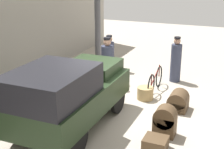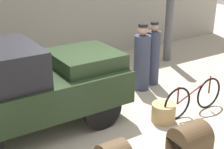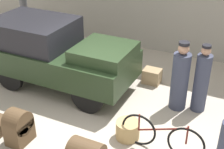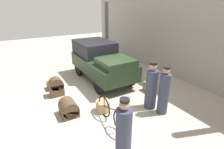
{
  "view_description": "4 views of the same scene",
  "coord_description": "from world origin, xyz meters",
  "px_view_note": "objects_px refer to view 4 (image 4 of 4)",
  "views": [
    {
      "loc": [
        -7.78,
        -3.18,
        3.93
      ],
      "look_at": [
        0.2,
        0.2,
        0.95
      ],
      "focal_mm": 50.0,
      "sensor_mm": 36.0,
      "label": 1
    },
    {
      "loc": [
        -3.1,
        -4.89,
        3.33
      ],
      "look_at": [
        0.2,
        0.2,
        0.95
      ],
      "focal_mm": 50.0,
      "sensor_mm": 36.0,
      "label": 2
    },
    {
      "loc": [
        2.95,
        -5.46,
        4.37
      ],
      "look_at": [
        0.2,
        0.2,
        0.95
      ],
      "focal_mm": 50.0,
      "sensor_mm": 36.0,
      "label": 3
    },
    {
      "loc": [
        5.63,
        -2.99,
        3.53
      ],
      "look_at": [
        0.2,
        0.2,
        0.95
      ],
      "focal_mm": 28.0,
      "sensor_mm": 36.0,
      "label": 4
    }
  ],
  "objects_px": {
    "porter_with_bicycle": "(151,88)",
    "suitcase_black_upright": "(69,109)",
    "bicycle": "(112,114)",
    "conductor_in_dark_uniform": "(164,93)",
    "porter_carrying_trunk": "(124,132)",
    "suitcase_small_leather": "(150,87)",
    "trunk_umber_medium": "(54,85)",
    "wicker_basket": "(103,106)",
    "suitcase_tan_flat": "(56,87)",
    "truck": "(101,60)"
  },
  "relations": [
    {
      "from": "trunk_umber_medium",
      "to": "truck",
      "type": "bearing_deg",
      "value": 87.6
    },
    {
      "from": "bicycle",
      "to": "trunk_umber_medium",
      "type": "height_order",
      "value": "bicycle"
    },
    {
      "from": "suitcase_small_leather",
      "to": "suitcase_tan_flat",
      "type": "distance_m",
      "value": 3.91
    },
    {
      "from": "trunk_umber_medium",
      "to": "bicycle",
      "type": "bearing_deg",
      "value": 15.74
    },
    {
      "from": "trunk_umber_medium",
      "to": "suitcase_tan_flat",
      "type": "distance_m",
      "value": 0.75
    },
    {
      "from": "conductor_in_dark_uniform",
      "to": "truck",
      "type": "bearing_deg",
      "value": -172.59
    },
    {
      "from": "porter_with_bicycle",
      "to": "bicycle",
      "type": "bearing_deg",
      "value": -85.65
    },
    {
      "from": "bicycle",
      "to": "porter_carrying_trunk",
      "type": "distance_m",
      "value": 1.36
    },
    {
      "from": "trunk_umber_medium",
      "to": "suitcase_black_upright",
      "type": "distance_m",
      "value": 2.3
    },
    {
      "from": "porter_with_bicycle",
      "to": "truck",
      "type": "bearing_deg",
      "value": -173.76
    },
    {
      "from": "bicycle",
      "to": "trunk_umber_medium",
      "type": "xyz_separation_m",
      "value": [
        -3.43,
        -0.97,
        -0.23
      ]
    },
    {
      "from": "wicker_basket",
      "to": "suitcase_tan_flat",
      "type": "relative_size",
      "value": 0.65
    },
    {
      "from": "bicycle",
      "to": "wicker_basket",
      "type": "relative_size",
      "value": 3.37
    },
    {
      "from": "truck",
      "to": "trunk_umber_medium",
      "type": "bearing_deg",
      "value": -92.4
    },
    {
      "from": "truck",
      "to": "suitcase_tan_flat",
      "type": "relative_size",
      "value": 4.91
    },
    {
      "from": "truck",
      "to": "trunk_umber_medium",
      "type": "xyz_separation_m",
      "value": [
        -0.1,
        -2.3,
        -0.85
      ]
    },
    {
      "from": "suitcase_black_upright",
      "to": "porter_with_bicycle",
      "type": "bearing_deg",
      "value": 69.37
    },
    {
      "from": "truck",
      "to": "porter_with_bicycle",
      "type": "distance_m",
      "value": 3.24
    },
    {
      "from": "porter_with_bicycle",
      "to": "conductor_in_dark_uniform",
      "type": "xyz_separation_m",
      "value": [
        0.47,
        0.13,
        -0.0
      ]
    },
    {
      "from": "truck",
      "to": "suitcase_tan_flat",
      "type": "distance_m",
      "value": 2.49
    },
    {
      "from": "truck",
      "to": "porter_with_bicycle",
      "type": "bearing_deg",
      "value": 6.24
    },
    {
      "from": "conductor_in_dark_uniform",
      "to": "porter_carrying_trunk",
      "type": "height_order",
      "value": "conductor_in_dark_uniform"
    },
    {
      "from": "truck",
      "to": "wicker_basket",
      "type": "relative_size",
      "value": 7.53
    },
    {
      "from": "truck",
      "to": "wicker_basket",
      "type": "xyz_separation_m",
      "value": [
        2.57,
        -1.23,
        -0.8
      ]
    },
    {
      "from": "bicycle",
      "to": "conductor_in_dark_uniform",
      "type": "distance_m",
      "value": 1.89
    },
    {
      "from": "porter_with_bicycle",
      "to": "suitcase_small_leather",
      "type": "bearing_deg",
      "value": 138.03
    },
    {
      "from": "porter_with_bicycle",
      "to": "suitcase_tan_flat",
      "type": "height_order",
      "value": "porter_with_bicycle"
    },
    {
      "from": "truck",
      "to": "suitcase_black_upright",
      "type": "height_order",
      "value": "truck"
    },
    {
      "from": "bicycle",
      "to": "suitcase_tan_flat",
      "type": "xyz_separation_m",
      "value": [
        -2.73,
        -1.0,
        0.01
      ]
    },
    {
      "from": "truck",
      "to": "suitcase_tan_flat",
      "type": "height_order",
      "value": "truck"
    },
    {
      "from": "porter_with_bicycle",
      "to": "porter_carrying_trunk",
      "type": "distance_m",
      "value": 2.49
    },
    {
      "from": "porter_with_bicycle",
      "to": "conductor_in_dark_uniform",
      "type": "distance_m",
      "value": 0.49
    },
    {
      "from": "truck",
      "to": "suitcase_small_leather",
      "type": "bearing_deg",
      "value": 28.44
    },
    {
      "from": "conductor_in_dark_uniform",
      "to": "suitcase_small_leather",
      "type": "bearing_deg",
      "value": 152.79
    },
    {
      "from": "porter_carrying_trunk",
      "to": "trunk_umber_medium",
      "type": "bearing_deg",
      "value": -173.08
    },
    {
      "from": "wicker_basket",
      "to": "conductor_in_dark_uniform",
      "type": "distance_m",
      "value": 2.12
    },
    {
      "from": "suitcase_small_leather",
      "to": "suitcase_black_upright",
      "type": "bearing_deg",
      "value": -90.77
    },
    {
      "from": "trunk_umber_medium",
      "to": "wicker_basket",
      "type": "bearing_deg",
      "value": 21.84
    },
    {
      "from": "porter_with_bicycle",
      "to": "suitcase_tan_flat",
      "type": "relative_size",
      "value": 2.22
    },
    {
      "from": "bicycle",
      "to": "truck",
      "type": "bearing_deg",
      "value": 158.24
    },
    {
      "from": "porter_with_bicycle",
      "to": "suitcase_black_upright",
      "type": "height_order",
      "value": "porter_with_bicycle"
    },
    {
      "from": "porter_carrying_trunk",
      "to": "trunk_umber_medium",
      "type": "height_order",
      "value": "porter_carrying_trunk"
    },
    {
      "from": "wicker_basket",
      "to": "porter_carrying_trunk",
      "type": "relative_size",
      "value": 0.31
    },
    {
      "from": "suitcase_black_upright",
      "to": "truck",
      "type": "bearing_deg",
      "value": 133.27
    },
    {
      "from": "bicycle",
      "to": "suitcase_black_upright",
      "type": "xyz_separation_m",
      "value": [
        -1.14,
        -1.0,
        -0.13
      ]
    },
    {
      "from": "wicker_basket",
      "to": "suitcase_small_leather",
      "type": "bearing_deg",
      "value": 97.58
    },
    {
      "from": "trunk_umber_medium",
      "to": "suitcase_tan_flat",
      "type": "height_order",
      "value": "suitcase_tan_flat"
    },
    {
      "from": "bicycle",
      "to": "suitcase_black_upright",
      "type": "distance_m",
      "value": 1.52
    },
    {
      "from": "porter_with_bicycle",
      "to": "trunk_umber_medium",
      "type": "relative_size",
      "value": 3.25
    },
    {
      "from": "porter_with_bicycle",
      "to": "suitcase_black_upright",
      "type": "xyz_separation_m",
      "value": [
        -1.01,
        -2.69,
        -0.54
      ]
    }
  ]
}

